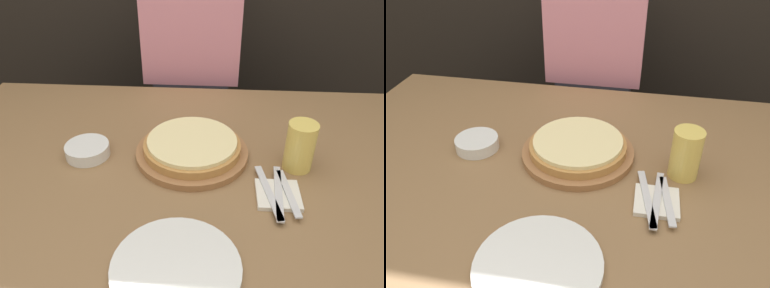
# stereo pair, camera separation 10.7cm
# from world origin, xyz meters

# --- Properties ---
(dining_table) EXTENTS (1.55, 1.02, 0.75)m
(dining_table) POSITION_xyz_m (0.00, 0.00, 0.38)
(dining_table) COLOR olive
(dining_table) RESTS_ON ground_plane
(pizza_on_board) EXTENTS (0.33, 0.33, 0.06)m
(pizza_on_board) POSITION_xyz_m (0.03, 0.06, 0.78)
(pizza_on_board) COLOR #99663D
(pizza_on_board) RESTS_ON dining_table
(beer_glass) EXTENTS (0.08, 0.08, 0.14)m
(beer_glass) POSITION_xyz_m (0.32, 0.03, 0.83)
(beer_glass) COLOR #E5C65B
(beer_glass) RESTS_ON dining_table
(dinner_plate) EXTENTS (0.27, 0.27, 0.02)m
(dinner_plate) POSITION_xyz_m (0.02, -0.34, 0.76)
(dinner_plate) COLOR silver
(dinner_plate) RESTS_ON dining_table
(side_bowl) EXTENTS (0.13, 0.13, 0.04)m
(side_bowl) POSITION_xyz_m (-0.28, 0.04, 0.77)
(side_bowl) COLOR silver
(side_bowl) RESTS_ON dining_table
(napkin_stack) EXTENTS (0.11, 0.11, 0.01)m
(napkin_stack) POSITION_xyz_m (0.25, -0.10, 0.76)
(napkin_stack) COLOR silver
(napkin_stack) RESTS_ON dining_table
(fork) EXTENTS (0.06, 0.21, 0.00)m
(fork) POSITION_xyz_m (0.23, -0.10, 0.76)
(fork) COLOR silver
(fork) RESTS_ON napkin_stack
(dinner_knife) EXTENTS (0.03, 0.21, 0.00)m
(dinner_knife) POSITION_xyz_m (0.25, -0.10, 0.76)
(dinner_knife) COLOR silver
(dinner_knife) RESTS_ON napkin_stack
(spoon) EXTENTS (0.04, 0.18, 0.00)m
(spoon) POSITION_xyz_m (0.28, -0.10, 0.76)
(spoon) COLOR silver
(spoon) RESTS_ON napkin_stack
(diner_person) EXTENTS (0.39, 0.21, 1.36)m
(diner_person) POSITION_xyz_m (-0.02, 0.68, 0.67)
(diner_person) COLOR #33333D
(diner_person) RESTS_ON ground_plane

